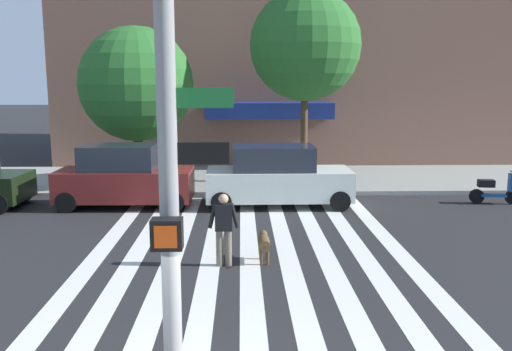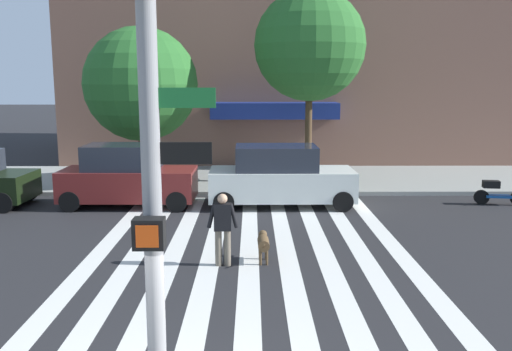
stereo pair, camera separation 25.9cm
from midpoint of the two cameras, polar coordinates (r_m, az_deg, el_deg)
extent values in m
plane|color=#232326|center=(13.00, -4.57, -8.56)|extent=(160.00, 160.00, 0.00)
cube|color=gray|center=(22.61, -3.29, -0.38)|extent=(80.00, 6.00, 0.15)
cube|color=silver|center=(13.45, -16.94, -8.31)|extent=(0.45, 13.26, 0.01)
cube|color=silver|center=(13.24, -13.14, -8.42)|extent=(0.45, 13.26, 0.01)
cube|color=silver|center=(13.09, -9.23, -8.50)|extent=(0.45, 13.26, 0.01)
cube|color=silver|center=(13.00, -5.26, -8.54)|extent=(0.45, 13.26, 0.01)
cube|color=silver|center=(12.98, -1.24, -8.54)|extent=(0.45, 13.26, 0.01)
cube|color=silver|center=(13.01, 2.77, -8.49)|extent=(0.45, 13.26, 0.01)
cube|color=silver|center=(13.11, 6.73, -8.41)|extent=(0.45, 13.26, 0.01)
cube|color=silver|center=(13.27, 10.62, -8.29)|extent=(0.45, 13.26, 0.01)
cube|color=silver|center=(13.48, 14.40, -8.14)|extent=(0.45, 13.26, 0.01)
cube|color=navy|center=(24.70, 1.06, 6.76)|extent=(5.64, 1.60, 0.70)
cylinder|color=gray|center=(5.15, -10.43, -2.15)|extent=(0.18, 0.18, 5.80)
cube|color=black|center=(5.03, -10.67, -5.97)|extent=(0.28, 0.18, 0.28)
cube|color=#E54C14|center=(4.93, -10.85, -6.29)|extent=(0.20, 0.01, 0.20)
cube|color=#19662D|center=(5.00, -7.32, 7.99)|extent=(0.60, 0.03, 0.18)
cube|color=black|center=(5.04, -7.43, 2.30)|extent=(0.56, 0.03, 0.20)
cylinder|color=black|center=(20.36, -23.36, -1.61)|extent=(0.67, 0.25, 0.66)
cube|color=maroon|center=(18.45, -13.76, -0.90)|extent=(4.35, 1.88, 0.98)
cube|color=#232833|center=(18.35, -14.40, 1.84)|extent=(2.38, 1.63, 0.80)
cylinder|color=black|center=(19.02, -8.22, -1.65)|extent=(0.66, 0.23, 0.66)
cylinder|color=black|center=(17.43, -8.92, -2.74)|extent=(0.66, 0.23, 0.66)
cylinder|color=black|center=(19.75, -17.93, -1.61)|extent=(0.66, 0.23, 0.66)
cylinder|color=black|center=(18.22, -19.45, -2.64)|extent=(0.66, 0.23, 0.66)
cube|color=silver|center=(18.07, 1.96, -0.87)|extent=(4.71, 1.95, 0.96)
cube|color=#232833|center=(17.91, 1.38, 1.86)|extent=(2.64, 1.71, 0.79)
cylinder|color=black|center=(19.22, 7.33, -1.51)|extent=(0.66, 0.23, 0.66)
cylinder|color=black|center=(17.53, 8.26, -2.64)|extent=(0.66, 0.23, 0.66)
cylinder|color=black|center=(18.97, -3.87, -1.60)|extent=(0.66, 0.23, 0.66)
cylinder|color=black|center=(17.26, -4.04, -2.76)|extent=(0.66, 0.23, 0.66)
cylinder|color=black|center=(20.20, 24.70, -2.05)|extent=(0.49, 0.17, 0.48)
cylinder|color=black|center=(19.87, 21.54, -2.02)|extent=(0.50, 0.21, 0.48)
cube|color=#174E9A|center=(20.00, 23.01, -1.90)|extent=(0.84, 0.43, 0.08)
cube|color=black|center=(19.86, 22.39, -0.76)|extent=(0.56, 0.37, 0.24)
cube|color=#174E9A|center=(20.09, 24.67, -0.66)|extent=(0.24, 0.31, 0.60)
cylinder|color=#4C3823|center=(21.34, -12.40, 2.56)|extent=(0.35, 0.35, 2.63)
sphere|color=#286628|center=(21.17, -12.65, 9.22)|extent=(4.24, 4.24, 4.24)
cylinder|color=#4C3823|center=(21.30, 4.65, 4.71)|extent=(0.27, 0.27, 4.08)
sphere|color=#286628|center=(21.26, 4.77, 13.30)|extent=(4.18, 4.18, 4.18)
cylinder|color=#6B6051|center=(12.38, -4.41, -7.51)|extent=(0.15, 0.15, 0.82)
cylinder|color=#6B6051|center=(12.37, -3.48, -7.50)|extent=(0.15, 0.15, 0.82)
cube|color=black|center=(12.18, -3.99, -4.32)|extent=(0.38, 0.25, 0.60)
cylinder|color=black|center=(12.18, -5.12, -4.19)|extent=(0.22, 0.09, 0.57)
cylinder|color=black|center=(12.17, -2.85, -4.17)|extent=(0.22, 0.09, 0.57)
sphere|color=tan|center=(12.09, -4.01, -2.44)|extent=(0.22, 0.22, 0.22)
cylinder|color=brown|center=(12.57, 0.27, -7.01)|extent=(0.27, 0.58, 0.26)
sphere|color=brown|center=(12.90, 0.18, -6.11)|extent=(0.20, 0.20, 0.20)
cylinder|color=brown|center=(12.19, 0.36, -7.32)|extent=(0.04, 0.24, 0.16)
cylinder|color=brown|center=(12.85, -0.10, -7.99)|extent=(0.06, 0.06, 0.32)
cylinder|color=brown|center=(12.86, 0.53, -7.98)|extent=(0.06, 0.06, 0.32)
cylinder|color=brown|center=(12.47, -0.01, -8.56)|extent=(0.06, 0.06, 0.32)
cylinder|color=brown|center=(12.47, 0.64, -8.55)|extent=(0.06, 0.06, 0.32)
camera|label=1|loc=(0.13, -90.56, -0.10)|focal=38.62mm
camera|label=2|loc=(0.13, 89.44, 0.10)|focal=38.62mm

